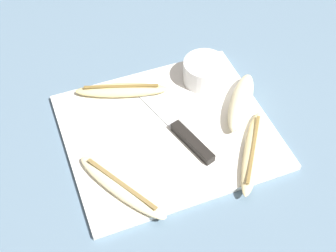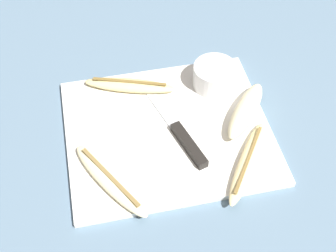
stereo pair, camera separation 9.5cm
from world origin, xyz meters
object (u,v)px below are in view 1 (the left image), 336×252
object	(u,v)px
knife	(187,137)
banana_pale_long	(241,102)
banana_ripe_center	(253,152)
prep_bowl	(205,71)
banana_cream_curved	(122,187)
banana_spotted_left	(122,90)

from	to	relation	value
knife	banana_pale_long	distance (m)	0.14
banana_pale_long	banana_ripe_center	size ratio (longest dim) A/B	0.82
prep_bowl	banana_cream_curved	bearing A→B (deg)	-141.01
banana_cream_curved	prep_bowl	bearing A→B (deg)	38.99
banana_ripe_center	prep_bowl	size ratio (longest dim) A/B	2.03
banana_cream_curved	prep_bowl	size ratio (longest dim) A/B	2.16
banana_cream_curved	banana_ripe_center	bearing A→B (deg)	-3.35
banana_spotted_left	banana_ripe_center	distance (m)	0.31
knife	prep_bowl	xyz separation A→B (m)	(0.10, 0.14, 0.02)
banana_pale_long	banana_spotted_left	xyz separation A→B (m)	(-0.22, 0.13, -0.01)
knife	banana_spotted_left	bearing A→B (deg)	99.70
knife	banana_cream_curved	xyz separation A→B (m)	(-0.16, -0.07, 0.00)
banana_pale_long	banana_cream_curved	world-z (taller)	banana_pale_long
knife	banana_ripe_center	xyz separation A→B (m)	(0.11, -0.08, 0.00)
knife	banana_pale_long	xyz separation A→B (m)	(0.14, 0.04, 0.01)
banana_ripe_center	prep_bowl	bearing A→B (deg)	90.97
knife	banana_spotted_left	world-z (taller)	banana_spotted_left
knife	prep_bowl	bearing A→B (deg)	38.15
knife	banana_ripe_center	world-z (taller)	banana_ripe_center
banana_pale_long	banana_spotted_left	bearing A→B (deg)	149.65
banana_cream_curved	banana_ripe_center	world-z (taller)	same
banana_pale_long	prep_bowl	world-z (taller)	prep_bowl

